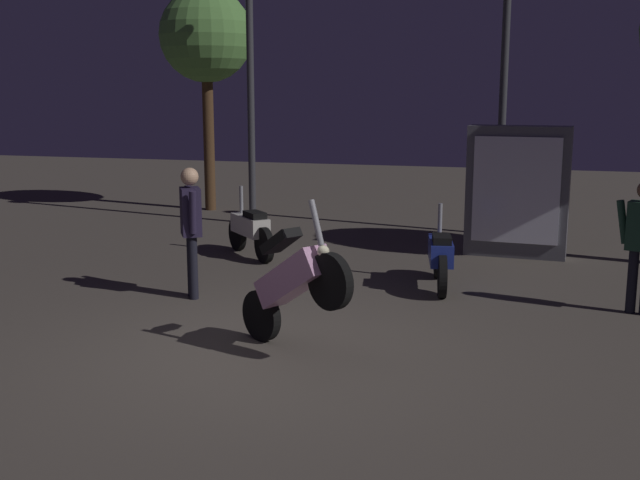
# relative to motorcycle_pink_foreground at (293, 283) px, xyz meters

# --- Properties ---
(ground_plane) EXTENTS (40.00, 40.00, 0.00)m
(ground_plane) POSITION_rel_motorcycle_pink_foreground_xyz_m (-0.33, -0.13, -0.74)
(ground_plane) COLOR #4C443D
(motorcycle_pink_foreground) EXTENTS (1.45, 0.99, 1.63)m
(motorcycle_pink_foreground) POSITION_rel_motorcycle_pink_foreground_xyz_m (0.00, 0.00, 0.00)
(motorcycle_pink_foreground) COLOR black
(motorcycle_pink_foreground) RESTS_ON ground_plane
(motorcycle_white_parked_left) EXTENTS (1.22, 1.27, 1.11)m
(motorcycle_white_parked_left) POSITION_rel_motorcycle_pink_foreground_xyz_m (-2.09, 4.32, -0.31)
(motorcycle_white_parked_left) COLOR black
(motorcycle_white_parked_left) RESTS_ON ground_plane
(motorcycle_blue_parked_right) EXTENTS (0.46, 1.65, 1.11)m
(motorcycle_blue_parked_right) POSITION_rel_motorcycle_pink_foreground_xyz_m (1.12, 3.12, -0.31)
(motorcycle_blue_parked_right) COLOR black
(motorcycle_blue_parked_right) RESTS_ON ground_plane
(person_bystander_far) EXTENTS (0.42, 0.62, 1.70)m
(person_bystander_far) POSITION_rel_motorcycle_pink_foreground_xyz_m (-1.92, 1.73, 0.27)
(person_bystander_far) COLOR black
(person_bystander_far) RESTS_ON ground_plane
(streetlamp_near) EXTENTS (0.36, 0.36, 5.18)m
(streetlamp_near) POSITION_rel_motorcycle_pink_foreground_xyz_m (-3.15, 7.29, 2.53)
(streetlamp_near) COLOR #38383D
(streetlamp_near) RESTS_ON ground_plane
(streetlamp_far) EXTENTS (0.36, 0.36, 4.57)m
(streetlamp_far) POSITION_rel_motorcycle_pink_foreground_xyz_m (1.67, 7.37, 2.20)
(streetlamp_far) COLOR #38383D
(streetlamp_far) RESTS_ON ground_plane
(tree_center_bg) EXTENTS (2.01, 2.01, 4.81)m
(tree_center_bg) POSITION_rel_motorcycle_pink_foreground_xyz_m (-4.70, 8.74, 3.01)
(tree_center_bg) COLOR #4C331E
(tree_center_bg) RESTS_ON ground_plane
(kiosk_billboard) EXTENTS (1.63, 0.64, 2.10)m
(kiosk_billboard) POSITION_rel_motorcycle_pink_foreground_xyz_m (2.04, 5.52, 0.31)
(kiosk_billboard) COLOR #595960
(kiosk_billboard) RESTS_ON ground_plane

